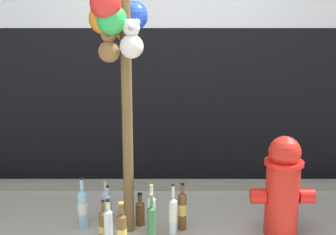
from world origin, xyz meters
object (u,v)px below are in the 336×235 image
at_px(bottle_7, 109,208).
at_px(bottle_8, 183,210).
at_px(bottle_10, 104,225).
at_px(bottle_11, 128,205).
at_px(bottle_5, 107,205).
at_px(bottle_4, 83,208).
at_px(bottle_9, 122,231).
at_px(bottle_2, 174,215).
at_px(fire_hydrant, 283,186).
at_px(bottle_3, 109,226).
at_px(bottle_6, 152,216).
at_px(memorial_post, 120,4).
at_px(bottle_0, 141,212).
at_px(bottle_1, 152,224).

distance_m(bottle_7, bottle_8, 0.61).
distance_m(bottle_10, bottle_11, 0.41).
xyz_separation_m(bottle_5, bottle_10, (0.03, -0.36, -0.01)).
xyz_separation_m(bottle_4, bottle_9, (0.35, -0.35, -0.02)).
distance_m(bottle_2, bottle_10, 0.53).
xyz_separation_m(fire_hydrant, bottle_11, (-1.22, 0.26, -0.27)).
distance_m(fire_hydrant, bottle_9, 1.27).
bearing_deg(bottle_10, bottle_7, 89.66).
bearing_deg(bottle_3, bottle_6, 30.66).
xyz_separation_m(memorial_post, bottle_2, (0.38, -0.07, -1.59)).
relative_size(bottle_0, bottle_10, 0.83).
xyz_separation_m(bottle_0, bottle_5, (-0.29, 0.09, 0.02)).
distance_m(bottle_3, bottle_8, 0.62).
bearing_deg(bottle_4, bottle_1, -26.28).
bearing_deg(bottle_2, bottle_8, 54.45).
height_order(bottle_5, bottle_10, bottle_5).
distance_m(bottle_2, bottle_3, 0.51).
bearing_deg(bottle_2, bottle_6, 176.53).
xyz_separation_m(bottle_3, bottle_7, (-0.05, 0.36, -0.02)).
height_order(bottle_1, bottle_6, bottle_6).
xyz_separation_m(bottle_9, bottle_11, (-0.00, 0.51, -0.02)).
relative_size(fire_hydrant, bottle_11, 2.37).
distance_m(memorial_post, bottle_1, 1.62).
height_order(memorial_post, bottle_5, memorial_post).
bearing_deg(bottle_7, memorial_post, -38.66).
distance_m(bottle_6, bottle_10, 0.37).
relative_size(bottle_0, bottle_1, 0.68).
relative_size(bottle_7, bottle_8, 0.87).
relative_size(bottle_2, bottle_10, 1.29).
height_order(bottle_4, bottle_6, bottle_4).
height_order(bottle_2, bottle_11, bottle_2).
bearing_deg(bottle_2, bottle_1, -137.62).
xyz_separation_m(bottle_3, bottle_9, (0.10, -0.04, -0.01)).
distance_m(bottle_1, bottle_8, 0.34).
bearing_deg(bottle_5, bottle_4, -140.06).
bearing_deg(bottle_11, bottle_6, -53.29).
relative_size(bottle_4, bottle_10, 1.30).
distance_m(bottle_3, bottle_4, 0.39).
height_order(bottle_9, bottle_10, bottle_9).
bearing_deg(bottle_4, bottle_8, -1.93).
bearing_deg(bottle_9, memorial_post, 91.96).
bearing_deg(bottle_6, bottle_1, -87.92).
xyz_separation_m(bottle_1, bottle_8, (0.23, 0.25, 0.00)).
height_order(bottle_9, bottle_11, bottle_9).
bearing_deg(fire_hydrant, bottle_10, -175.13).
bearing_deg(bottle_1, bottle_7, 137.74).
bearing_deg(bottle_7, bottle_1, -42.26).
xyz_separation_m(fire_hydrant, bottle_10, (-1.37, -0.12, -0.27)).
distance_m(fire_hydrant, bottle_5, 1.44).
relative_size(bottle_6, bottle_11, 1.24).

